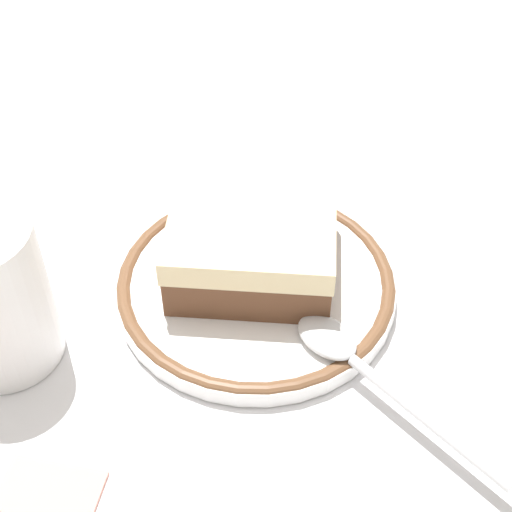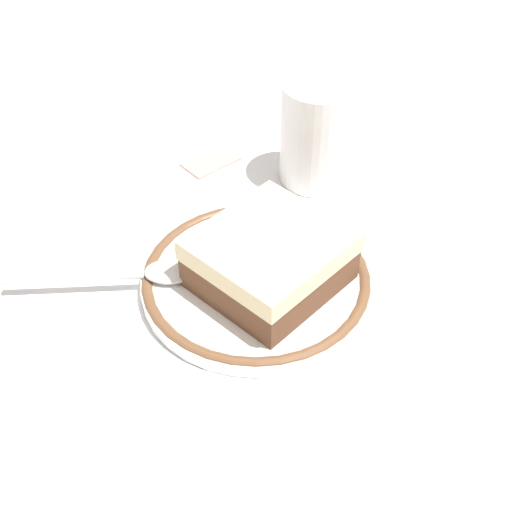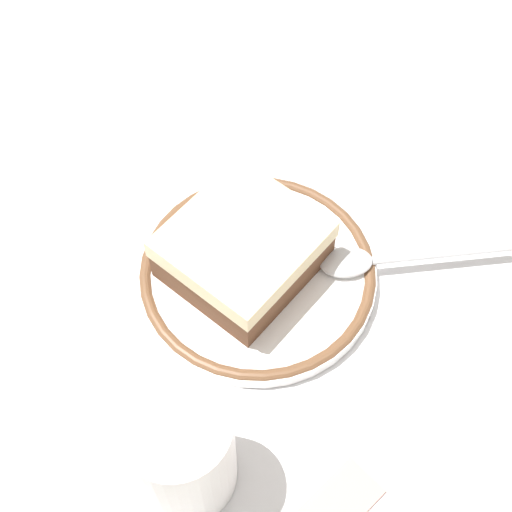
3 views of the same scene
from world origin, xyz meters
TOP-DOWN VIEW (x-y plane):
  - ground_plane at (0.00, 0.00)m, footprint 2.40×2.40m
  - placemat at (0.00, 0.00)m, footprint 0.48×0.41m
  - plate at (0.04, 0.02)m, footprint 0.17×0.17m
  - cake_slice at (0.03, 0.01)m, footprint 0.13×0.13m
  - spoon at (0.03, 0.10)m, footprint 0.03×0.14m
  - cup at (0.18, -0.04)m, footprint 0.06×0.06m
  - sugar_packet at (0.20, 0.06)m, footprint 0.06×0.06m

SIDE VIEW (x-z plane):
  - ground_plane at x=0.00m, z-range 0.00..0.00m
  - placemat at x=0.00m, z-range 0.00..0.00m
  - sugar_packet at x=0.20m, z-range 0.00..0.01m
  - plate at x=0.04m, z-range 0.00..0.01m
  - spoon at x=0.03m, z-range 0.01..0.02m
  - cake_slice at x=0.03m, z-range 0.01..0.05m
  - cup at x=0.18m, z-range 0.00..0.09m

